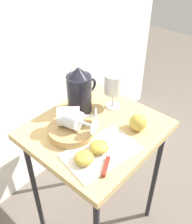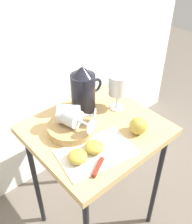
{
  "view_description": "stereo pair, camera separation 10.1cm",
  "coord_description": "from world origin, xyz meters",
  "px_view_note": "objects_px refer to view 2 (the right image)",
  "views": [
    {
      "loc": [
        -0.6,
        -0.53,
        1.39
      ],
      "look_at": [
        0.0,
        0.0,
        0.77
      ],
      "focal_mm": 41.78,
      "sensor_mm": 36.0,
      "label": 1
    },
    {
      "loc": [
        -0.53,
        -0.61,
        1.39
      ],
      "look_at": [
        0.0,
        0.0,
        0.77
      ],
      "focal_mm": 41.78,
      "sensor_mm": 36.0,
      "label": 2
    }
  ],
  "objects_px": {
    "knife": "(102,159)",
    "basket_tray": "(71,128)",
    "table": "(96,141)",
    "wine_glass_upright": "(118,87)",
    "wine_glass_tipped_near": "(70,114)",
    "wine_glass_tipped_far": "(71,117)",
    "apple_half_right": "(94,147)",
    "pitcher": "(83,92)",
    "apple_whole": "(138,126)",
    "apple_half_left": "(77,157)"
  },
  "relations": [
    {
      "from": "knife",
      "to": "basket_tray",
      "type": "bearing_deg",
      "value": 86.69
    },
    {
      "from": "table",
      "to": "knife",
      "type": "height_order",
      "value": "knife"
    },
    {
      "from": "wine_glass_upright",
      "to": "wine_glass_tipped_near",
      "type": "distance_m",
      "value": 0.24
    },
    {
      "from": "wine_glass_tipped_far",
      "to": "apple_half_right",
      "type": "bearing_deg",
      "value": -92.76
    },
    {
      "from": "pitcher",
      "to": "wine_glass_tipped_far",
      "type": "bearing_deg",
      "value": -145.9
    },
    {
      "from": "table",
      "to": "wine_glass_tipped_far",
      "type": "height_order",
      "value": "wine_glass_tipped_far"
    },
    {
      "from": "table",
      "to": "wine_glass_upright",
      "type": "xyz_separation_m",
      "value": [
        0.16,
        0.04,
        0.19
      ]
    },
    {
      "from": "pitcher",
      "to": "knife",
      "type": "distance_m",
      "value": 0.33
    },
    {
      "from": "wine_glass_upright",
      "to": "apple_half_right",
      "type": "bearing_deg",
      "value": -151.41
    },
    {
      "from": "pitcher",
      "to": "knife",
      "type": "relative_size",
      "value": 0.98
    },
    {
      "from": "basket_tray",
      "to": "wine_glass_upright",
      "type": "distance_m",
      "value": 0.27
    },
    {
      "from": "pitcher",
      "to": "wine_glass_tipped_near",
      "type": "bearing_deg",
      "value": -150.56
    },
    {
      "from": "knife",
      "to": "apple_whole",
      "type": "bearing_deg",
      "value": 5.0
    },
    {
      "from": "apple_whole",
      "to": "knife",
      "type": "distance_m",
      "value": 0.21
    },
    {
      "from": "pitcher",
      "to": "apple_whole",
      "type": "height_order",
      "value": "pitcher"
    },
    {
      "from": "pitcher",
      "to": "apple_half_right",
      "type": "relative_size",
      "value": 3.02
    },
    {
      "from": "wine_glass_upright",
      "to": "knife",
      "type": "relative_size",
      "value": 0.77
    },
    {
      "from": "wine_glass_upright",
      "to": "apple_half_left",
      "type": "bearing_deg",
      "value": -157.75
    },
    {
      "from": "wine_glass_upright",
      "to": "apple_half_left",
      "type": "xyz_separation_m",
      "value": [
        -0.33,
        -0.13,
        -0.09
      ]
    },
    {
      "from": "basket_tray",
      "to": "knife",
      "type": "xyz_separation_m",
      "value": [
        -0.01,
        -0.2,
        -0.01
      ]
    },
    {
      "from": "wine_glass_upright",
      "to": "knife",
      "type": "bearing_deg",
      "value": -144.1
    },
    {
      "from": "wine_glass_upright",
      "to": "knife",
      "type": "xyz_separation_m",
      "value": [
        -0.26,
        -0.19,
        -0.1
      ]
    },
    {
      "from": "wine_glass_upright",
      "to": "wine_glass_tipped_far",
      "type": "xyz_separation_m",
      "value": [
        -0.25,
        0.0,
        -0.04
      ]
    },
    {
      "from": "table",
      "to": "apple_half_right",
      "type": "xyz_separation_m",
      "value": [
        -0.09,
        -0.1,
        0.1
      ]
    },
    {
      "from": "apple_half_right",
      "to": "knife",
      "type": "bearing_deg",
      "value": -100.59
    },
    {
      "from": "apple_half_left",
      "to": "wine_glass_tipped_near",
      "type": "bearing_deg",
      "value": 60.68
    },
    {
      "from": "basket_tray",
      "to": "apple_whole",
      "type": "relative_size",
      "value": 2.64
    },
    {
      "from": "table",
      "to": "pitcher",
      "type": "height_order",
      "value": "pitcher"
    },
    {
      "from": "basket_tray",
      "to": "knife",
      "type": "relative_size",
      "value": 0.86
    },
    {
      "from": "wine_glass_tipped_far",
      "to": "apple_whole",
      "type": "xyz_separation_m",
      "value": [
        0.19,
        -0.18,
        -0.04
      ]
    },
    {
      "from": "table",
      "to": "apple_half_right",
      "type": "relative_size",
      "value": 9.96
    },
    {
      "from": "apple_half_left",
      "to": "apple_half_right",
      "type": "xyz_separation_m",
      "value": [
        0.08,
        -0.0,
        0.0
      ]
    },
    {
      "from": "wine_glass_tipped_near",
      "to": "apple_half_right",
      "type": "bearing_deg",
      "value": -94.46
    },
    {
      "from": "apple_half_left",
      "to": "apple_half_right",
      "type": "height_order",
      "value": "same"
    },
    {
      "from": "apple_half_right",
      "to": "apple_whole",
      "type": "height_order",
      "value": "apple_whole"
    },
    {
      "from": "basket_tray",
      "to": "apple_half_right",
      "type": "bearing_deg",
      "value": -90.63
    },
    {
      "from": "wine_glass_tipped_near",
      "to": "apple_half_left",
      "type": "height_order",
      "value": "wine_glass_tipped_near"
    },
    {
      "from": "basket_tray",
      "to": "pitcher",
      "type": "bearing_deg",
      "value": 32.32
    },
    {
      "from": "basket_tray",
      "to": "apple_half_right",
      "type": "distance_m",
      "value": 0.14
    },
    {
      "from": "wine_glass_tipped_far",
      "to": "apple_half_right",
      "type": "xyz_separation_m",
      "value": [
        -0.01,
        -0.14,
        -0.05
      ]
    },
    {
      "from": "basket_tray",
      "to": "apple_half_right",
      "type": "xyz_separation_m",
      "value": [
        -0.0,
        -0.14,
        0.01
      ]
    },
    {
      "from": "wine_glass_upright",
      "to": "apple_half_left",
      "type": "relative_size",
      "value": 2.37
    },
    {
      "from": "apple_whole",
      "to": "pitcher",
      "type": "bearing_deg",
      "value": 102.39
    },
    {
      "from": "apple_half_left",
      "to": "knife",
      "type": "bearing_deg",
      "value": -40.37
    },
    {
      "from": "pitcher",
      "to": "knife",
      "type": "xyz_separation_m",
      "value": [
        -0.15,
        -0.28,
        -0.08
      ]
    },
    {
      "from": "basket_tray",
      "to": "knife",
      "type": "bearing_deg",
      "value": -93.31
    },
    {
      "from": "table",
      "to": "basket_tray",
      "type": "relative_size",
      "value": 3.77
    },
    {
      "from": "wine_glass_upright",
      "to": "wine_glass_tipped_far",
      "type": "bearing_deg",
      "value": 179.02
    },
    {
      "from": "knife",
      "to": "wine_glass_tipped_near",
      "type": "bearing_deg",
      "value": 84.01
    },
    {
      "from": "table",
      "to": "basket_tray",
      "type": "xyz_separation_m",
      "value": [
        -0.09,
        0.05,
        0.09
      ]
    }
  ]
}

